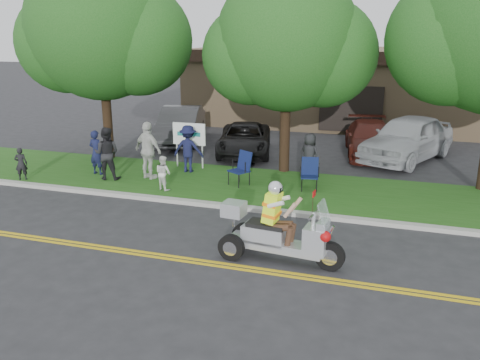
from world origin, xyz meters
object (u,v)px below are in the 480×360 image
(parked_car_far_right, at_px, (407,138))
(spectator_adult_right, at_px, (148,150))
(spectator_adult_left, at_px, (96,152))
(lawn_chair_b, at_px, (310,172))
(parked_car_mid, at_px, (244,139))
(lawn_chair_a, at_px, (242,166))
(parked_car_left, at_px, (180,125))
(parked_car_right, at_px, (371,139))
(spectator_adult_mid, at_px, (107,153))
(parked_car_far_left, at_px, (176,128))
(trike_scooter, at_px, (276,233))

(parked_car_far_right, bearing_deg, spectator_adult_right, -120.58)
(spectator_adult_left, bearing_deg, lawn_chair_b, -168.44)
(lawn_chair_b, bearing_deg, parked_car_mid, 119.15)
(lawn_chair_a, bearing_deg, spectator_adult_left, -145.05)
(parked_car_left, height_order, parked_car_right, parked_car_left)
(spectator_adult_mid, relative_size, parked_car_mid, 0.39)
(spectator_adult_right, xyz_separation_m, parked_car_left, (-1.54, 6.02, -0.27))
(parked_car_left, xyz_separation_m, parked_car_right, (8.41, 0.14, -0.12))
(lawn_chair_b, distance_m, spectator_adult_left, 7.41)
(parked_car_far_left, xyz_separation_m, parked_car_right, (8.60, 0.23, -0.02))
(parked_car_far_left, height_order, parked_car_mid, parked_car_far_left)
(lawn_chair_b, bearing_deg, parked_car_far_left, 132.74)
(spectator_adult_mid, distance_m, spectator_adult_right, 1.39)
(lawn_chair_a, height_order, spectator_adult_left, spectator_adult_left)
(spectator_adult_mid, relative_size, parked_car_right, 0.38)
(trike_scooter, height_order, spectator_adult_left, trike_scooter)
(lawn_chair_a, distance_m, spectator_adult_mid, 4.58)
(lawn_chair_a, bearing_deg, parked_car_left, 160.81)
(parked_car_mid, xyz_separation_m, parked_car_far_right, (6.41, 0.97, 0.26))
(parked_car_far_left, relative_size, parked_car_left, 0.84)
(trike_scooter, xyz_separation_m, lawn_chair_b, (-0.19, 5.19, 0.03))
(parked_car_left, bearing_deg, lawn_chair_b, -53.52)
(lawn_chair_a, xyz_separation_m, spectator_adult_left, (-5.20, -0.34, 0.16))
(lawn_chair_b, relative_size, parked_car_mid, 0.22)
(lawn_chair_b, height_order, parked_car_far_left, parked_car_far_left)
(spectator_adult_right, distance_m, parked_car_right, 9.24)
(lawn_chair_a, height_order, parked_car_mid, parked_car_mid)
(parked_car_right, bearing_deg, parked_car_left, 171.99)
(spectator_adult_mid, bearing_deg, parked_car_left, -99.68)
(spectator_adult_right, distance_m, parked_car_left, 6.22)
(lawn_chair_a, xyz_separation_m, parked_car_mid, (-1.32, 4.52, -0.10))
(spectator_adult_left, height_order, parked_car_far_right, parked_car_far_right)
(trike_scooter, relative_size, lawn_chair_a, 2.58)
(parked_car_left, distance_m, parked_car_right, 8.42)
(spectator_adult_left, bearing_deg, trike_scooter, 155.92)
(spectator_adult_mid, height_order, spectator_adult_right, spectator_adult_right)
(spectator_adult_right, height_order, parked_car_mid, spectator_adult_right)
(trike_scooter, bearing_deg, parked_car_right, 89.00)
(lawn_chair_b, distance_m, parked_car_mid, 5.59)
(lawn_chair_b, height_order, parked_car_left, parked_car_left)
(parked_car_left, height_order, parked_car_far_right, parked_car_far_right)
(spectator_adult_right, bearing_deg, lawn_chair_b, -156.13)
(parked_car_left, relative_size, parked_car_right, 1.04)
(trike_scooter, relative_size, parked_car_right, 0.60)
(parked_car_mid, distance_m, parked_car_far_right, 6.48)
(spectator_adult_right, bearing_deg, parked_car_far_right, -126.13)
(lawn_chair_a, xyz_separation_m, spectator_adult_mid, (-4.51, -0.78, 0.27))
(parked_car_mid, bearing_deg, lawn_chair_b, -64.92)
(parked_car_far_right, bearing_deg, parked_car_right, -170.31)
(trike_scooter, height_order, parked_car_far_right, trike_scooter)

